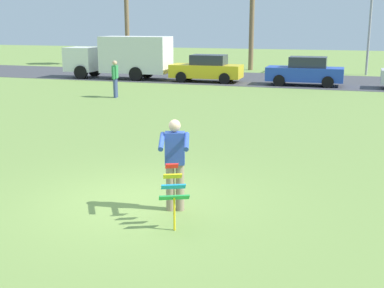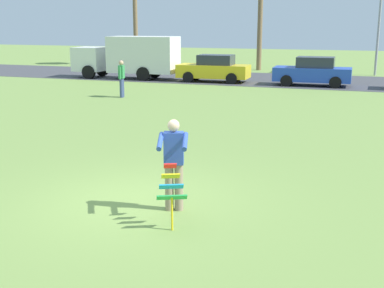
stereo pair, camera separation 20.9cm
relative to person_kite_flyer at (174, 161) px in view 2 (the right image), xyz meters
name	(u,v)px [view 2 (the right image)]	position (x,y,z in m)	size (l,w,h in m)	color
ground_plane	(137,201)	(-0.87, 0.20, -0.95)	(120.00, 120.00, 0.00)	olive
road_strip	(299,81)	(-0.87, 22.95, -0.95)	(120.00, 8.00, 0.01)	#424247
person_kite_flyer	(174,161)	(0.00, 0.00, 0.00)	(0.68, 0.75, 1.73)	gray
kite_held	(171,188)	(0.24, -0.73, -0.25)	(0.60, 0.72, 1.06)	red
parked_truck_white_box	(131,56)	(-10.95, 20.55, 0.46)	(6.77, 2.28, 2.62)	silver
parked_car_yellow	(214,69)	(-5.55, 20.55, -0.18)	(4.25, 1.94, 1.60)	yellow
parked_car_blue	(313,72)	(0.20, 20.55, -0.18)	(4.24, 1.91, 1.60)	#2347B7
streetlight_pole	(380,14)	(3.49, 27.98, 3.05)	(0.24, 1.65, 7.00)	#9E9EA3
person_walker_near	(122,78)	(-7.75, 12.98, -0.02)	(0.28, 0.56, 1.73)	#384772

